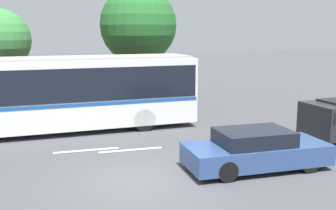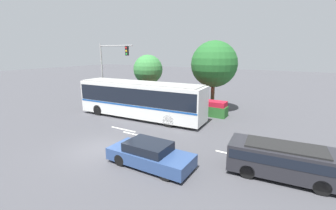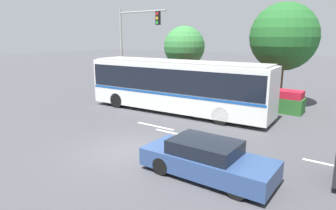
% 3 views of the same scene
% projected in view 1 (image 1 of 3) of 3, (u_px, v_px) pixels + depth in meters
% --- Properties ---
extents(ground_plane, '(140.00, 140.00, 0.00)m').
position_uv_depth(ground_plane, '(139.00, 179.00, 12.24)').
color(ground_plane, '#444449').
extents(city_bus, '(12.12, 3.13, 3.28)m').
position_uv_depth(city_bus, '(60.00, 90.00, 17.64)').
color(city_bus, silver).
rests_on(city_bus, ground).
extents(sedan_foreground, '(4.62, 1.85, 1.29)m').
position_uv_depth(sedan_foreground, '(256.00, 150.00, 13.05)').
color(sedan_foreground, navy).
rests_on(sedan_foreground, ground).
extents(flowering_hedge, '(9.76, 1.20, 1.43)m').
position_uv_depth(flowering_hedge, '(95.00, 99.00, 22.13)').
color(flowering_hedge, '#286028').
rests_on(flowering_hedge, ground).
extents(street_tree_centre, '(4.52, 4.52, 6.97)m').
position_uv_depth(street_tree_centre, '(138.00, 25.00, 23.90)').
color(street_tree_centre, brown).
rests_on(street_tree_centre, ground).
extents(lane_stripe_near, '(2.40, 0.16, 0.01)m').
position_uv_depth(lane_stripe_near, '(86.00, 150.00, 15.15)').
color(lane_stripe_near, silver).
rests_on(lane_stripe_near, ground).
extents(lane_stripe_mid, '(2.40, 0.16, 0.01)m').
position_uv_depth(lane_stripe_mid, '(131.00, 150.00, 15.20)').
color(lane_stripe_mid, silver).
rests_on(lane_stripe_mid, ground).
extents(lane_stripe_far, '(2.40, 0.16, 0.01)m').
position_uv_depth(lane_stripe_far, '(291.00, 134.00, 17.50)').
color(lane_stripe_far, silver).
rests_on(lane_stripe_far, ground).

